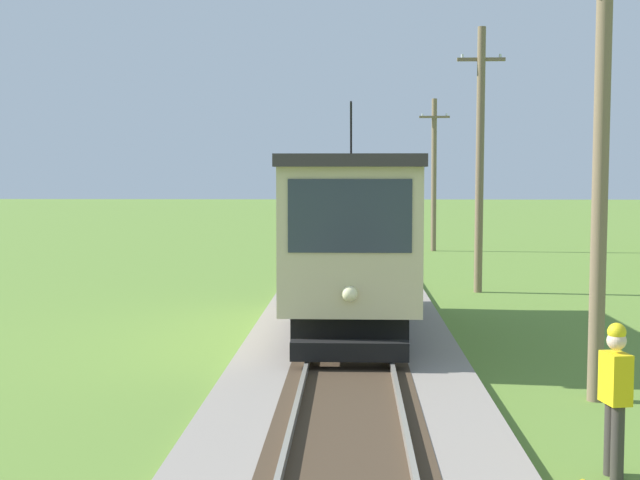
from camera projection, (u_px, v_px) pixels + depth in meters
red_tram at (351, 234)px, 18.66m from camera, size 2.60×8.54×4.79m
utility_pole_near_tram at (601, 152)px, 12.99m from camera, size 1.40×0.29×7.42m
utility_pole_mid at (480, 158)px, 25.45m from camera, size 1.40×0.35×7.78m
utility_pole_far at (434, 173)px, 40.00m from camera, size 1.40×0.45×7.02m
track_worker at (615, 393)px, 9.84m from camera, size 0.31×0.42×1.78m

